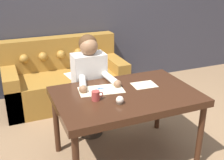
# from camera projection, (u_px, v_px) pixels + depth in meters

# --- Properties ---
(wall_back) EXTENTS (8.00, 0.06, 2.60)m
(wall_back) POSITION_uv_depth(u_px,v_px,m) (78.00, 8.00, 4.30)
(wall_back) COLOR #383842
(wall_back) RESTS_ON ground_plane
(dining_table) EXTENTS (1.37, 0.90, 0.75)m
(dining_table) POSITION_uv_depth(u_px,v_px,m) (126.00, 100.00, 2.74)
(dining_table) COLOR #381E11
(dining_table) RESTS_ON ground_plane
(couch) EXTENTS (1.72, 0.85, 0.92)m
(couch) POSITION_uv_depth(u_px,v_px,m) (65.00, 80.00, 4.18)
(couch) COLOR olive
(couch) RESTS_ON ground_plane
(person) EXTENTS (0.44, 0.60, 1.22)m
(person) POSITION_uv_depth(u_px,v_px,m) (90.00, 88.00, 3.19)
(person) COLOR #33281E
(person) RESTS_ON ground_plane
(pattern_paper_main) EXTENTS (0.47, 0.30, 0.00)m
(pattern_paper_main) POSITION_uv_depth(u_px,v_px,m) (101.00, 90.00, 2.77)
(pattern_paper_main) COLOR beige
(pattern_paper_main) RESTS_ON dining_table
(pattern_paper_offcut) EXTENTS (0.25, 0.20, 0.00)m
(pattern_paper_offcut) POSITION_uv_depth(u_px,v_px,m) (144.00, 85.00, 2.89)
(pattern_paper_offcut) COLOR beige
(pattern_paper_offcut) RESTS_ON dining_table
(scissors) EXTENTS (0.19, 0.16, 0.01)m
(scissors) POSITION_uv_depth(u_px,v_px,m) (103.00, 89.00, 2.79)
(scissors) COLOR silver
(scissors) RESTS_ON dining_table
(mug) EXTENTS (0.11, 0.08, 0.09)m
(mug) POSITION_uv_depth(u_px,v_px,m) (96.00, 96.00, 2.55)
(mug) COLOR #9E3833
(mug) RESTS_ON dining_table
(pin_cushion) EXTENTS (0.07, 0.07, 0.07)m
(pin_cushion) POSITION_uv_depth(u_px,v_px,m) (120.00, 100.00, 2.49)
(pin_cushion) COLOR #4C3828
(pin_cushion) RESTS_ON dining_table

